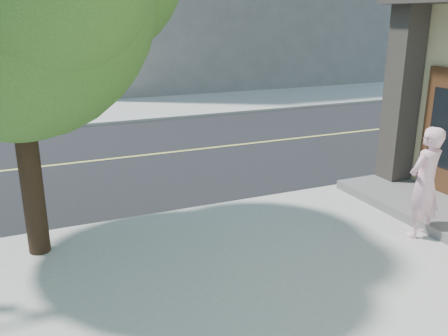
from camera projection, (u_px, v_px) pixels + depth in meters
name	position (u px, v px, depth m)	size (l,w,h in m)	color
sidewalk_ne	(203.00, 76.00, 31.64)	(29.00, 25.00, 0.12)	#AAA99F
man_on_phone	(425.00, 183.00, 8.09)	(0.71, 0.46, 1.94)	#EFB3C2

